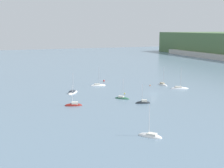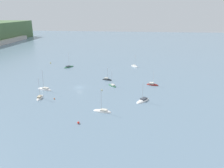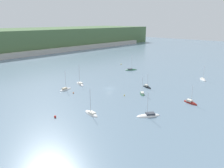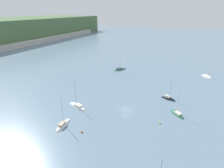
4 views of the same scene
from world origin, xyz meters
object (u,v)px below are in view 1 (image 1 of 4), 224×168
Objects in this scene: sailboat_7 at (122,98)px; mooring_buoy_3 at (104,81)px; sailboat_0 at (73,93)px; sailboat_4 at (150,136)px; mooring_buoy_2 at (125,94)px; sailboat_8 at (163,85)px; sailboat_6 at (143,103)px; mooring_buoy_1 at (150,85)px; sailboat_1 at (179,89)px; sailboat_5 at (98,85)px; sailboat_3 at (74,105)px.

mooring_buoy_3 is (-40.02, 7.08, 0.30)m from sailboat_7.
sailboat_4 is (59.74, 4.60, -0.03)m from sailboat_0.
sailboat_0 is 18.29× the size of mooring_buoy_2.
sailboat_8 is (-2.00, 44.96, 0.02)m from sailboat_0.
sailboat_8 reaches higher than sailboat_6.
mooring_buoy_1 is at bearing -106.54° from sailboat_6.
sailboat_6 reaches higher than mooring_buoy_3.
mooring_buoy_2 is 0.63× the size of mooring_buoy_3.
sailboat_1 reaches higher than sailboat_5.
sailboat_0 is 1.17× the size of sailboat_6.
sailboat_5 reaches higher than mooring_buoy_2.
mooring_buoy_3 is (-49.74, 3.01, 0.28)m from sailboat_6.
sailboat_3 reaches higher than sailboat_6.
mooring_buoy_2 is (12.38, -25.62, 0.13)m from sailboat_8.
sailboat_3 is 51.73m from mooring_buoy_3.
sailboat_1 is 66.58m from sailboat_4.
mooring_buoy_3 is (-10.24, 6.64, 0.32)m from sailboat_5.
sailboat_1 is 20.16× the size of mooring_buoy_1.
sailboat_6 is at bearing -21.00° from sailboat_7.
sailboat_3 is 49.67m from mooring_buoy_1.
mooring_buoy_1 is at bearing -50.36° from sailboat_0.
mooring_buoy_1 is (-11.13, -9.03, 0.17)m from sailboat_1.
sailboat_7 is (17.63, 15.11, 0.00)m from sailboat_0.
sailboat_1 is 10.87m from sailboat_8.
sailboat_1 is 1.09× the size of sailboat_5.
sailboat_0 reaches higher than mooring_buoy_1.
sailboat_3 is 0.96× the size of sailboat_7.
sailboat_0 is at bearing -172.00° from sailboat_1.
sailboat_8 is at bearing -140.94° from sailboat_3.
sailboat_1 is at bearing -64.46° from sailboat_0.
mooring_buoy_3 reaches higher than mooring_buoy_1.
sailboat_3 is 25.15m from sailboat_6.
sailboat_7 is at bearing -48.95° from mooring_buoy_1.
sailboat_8 reaches higher than sailboat_4.
sailboat_0 reaches higher than mooring_buoy_2.
mooring_buoy_2 is (-16.97, 0.15, 0.13)m from sailboat_6.
sailboat_5 is 39.66m from sailboat_6.
sailboat_5 reaches higher than sailboat_0.
sailboat_4 is 51.51m from mooring_buoy_2.
mooring_buoy_1 is (-23.96, 43.51, 0.15)m from sailboat_3.
sailboat_1 is (8.62, 47.27, -0.01)m from sailboat_0.
sailboat_4 is 72.72m from sailboat_5.
mooring_buoy_1 is 25.55m from mooring_buoy_3.
sailboat_8 is 6.74m from mooring_buoy_1.
mooring_buoy_3 is at bearing 126.26° from sailboat_7.
sailboat_1 reaches higher than sailboat_3.
mooring_buoy_2 is at bearing -71.37° from sailboat_5.
sailboat_5 is at bearing -32.95° from mooring_buoy_3.
sailboat_4 is at bearing -111.52° from sailboat_1.
mooring_buoy_2 is (-49.36, 14.74, 0.18)m from sailboat_4.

